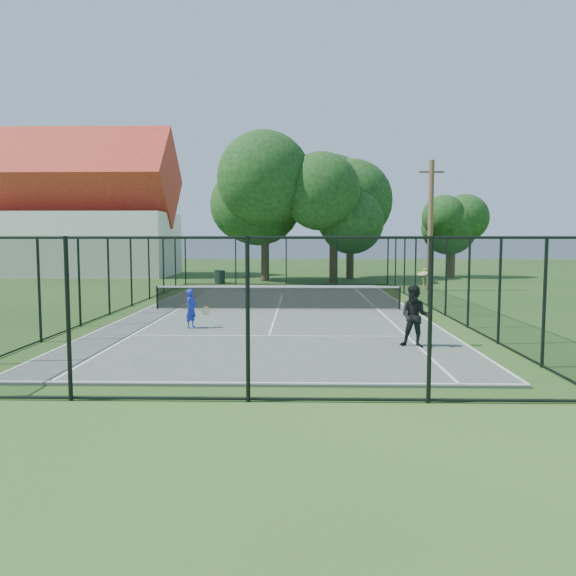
{
  "coord_description": "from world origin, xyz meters",
  "views": [
    {
      "loc": [
        0.95,
        -22.93,
        2.94
      ],
      "look_at": [
        0.49,
        -3.0,
        1.2
      ],
      "focal_mm": 35.0,
      "sensor_mm": 36.0,
      "label": 1
    }
  ],
  "objects_px": {
    "tennis_net": "(278,297)",
    "trash_bin_right": "(221,277)",
    "trash_bin_left": "(219,276)",
    "utility_pole": "(430,225)",
    "player_black": "(415,316)",
    "player_blue": "(191,309)"
  },
  "relations": [
    {
      "from": "player_black",
      "to": "utility_pole",
      "type": "bearing_deg",
      "value": 76.0
    },
    {
      "from": "trash_bin_left",
      "to": "player_blue",
      "type": "height_order",
      "value": "player_blue"
    },
    {
      "from": "tennis_net",
      "to": "player_blue",
      "type": "relative_size",
      "value": 7.97
    },
    {
      "from": "trash_bin_left",
      "to": "trash_bin_right",
      "type": "relative_size",
      "value": 1.0
    },
    {
      "from": "utility_pole",
      "to": "player_black",
      "type": "relative_size",
      "value": 3.52
    },
    {
      "from": "utility_pole",
      "to": "player_black",
      "type": "height_order",
      "value": "utility_pole"
    },
    {
      "from": "trash_bin_right",
      "to": "utility_pole",
      "type": "distance_m",
      "value": 13.93
    },
    {
      "from": "tennis_net",
      "to": "trash_bin_left",
      "type": "xyz_separation_m",
      "value": [
        -4.61,
        14.64,
        -0.14
      ]
    },
    {
      "from": "tennis_net",
      "to": "trash_bin_right",
      "type": "bearing_deg",
      "value": 107.3
    },
    {
      "from": "tennis_net",
      "to": "trash_bin_right",
      "type": "height_order",
      "value": "tennis_net"
    },
    {
      "from": "tennis_net",
      "to": "player_black",
      "type": "distance_m",
      "value": 8.96
    },
    {
      "from": "player_blue",
      "to": "player_black",
      "type": "bearing_deg",
      "value": -24.79
    },
    {
      "from": "trash_bin_right",
      "to": "trash_bin_left",
      "type": "bearing_deg",
      "value": 111.24
    },
    {
      "from": "trash_bin_right",
      "to": "player_black",
      "type": "height_order",
      "value": "player_black"
    },
    {
      "from": "trash_bin_right",
      "to": "utility_pole",
      "type": "xyz_separation_m",
      "value": [
        12.59,
        -4.97,
        3.29
      ]
    },
    {
      "from": "trash_bin_left",
      "to": "utility_pole",
      "type": "height_order",
      "value": "utility_pole"
    },
    {
      "from": "player_blue",
      "to": "player_black",
      "type": "relative_size",
      "value": 0.61
    },
    {
      "from": "utility_pole",
      "to": "trash_bin_left",
      "type": "bearing_deg",
      "value": 156.32
    },
    {
      "from": "trash_bin_right",
      "to": "player_black",
      "type": "distance_m",
      "value": 23.51
    },
    {
      "from": "trash_bin_left",
      "to": "player_blue",
      "type": "bearing_deg",
      "value": -84.15
    },
    {
      "from": "tennis_net",
      "to": "player_blue",
      "type": "xyz_separation_m",
      "value": [
        -2.6,
        -4.96,
        0.11
      ]
    },
    {
      "from": "utility_pole",
      "to": "tennis_net",
      "type": "bearing_deg",
      "value": -132.48
    }
  ]
}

